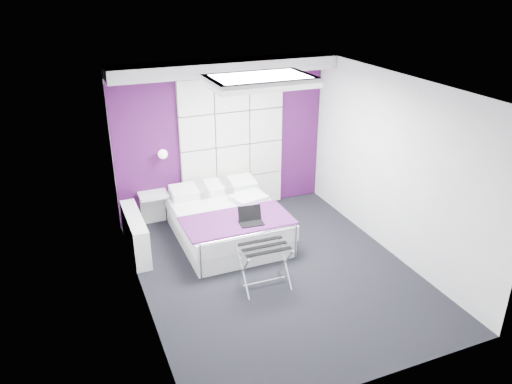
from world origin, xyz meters
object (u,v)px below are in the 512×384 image
radiator (135,234)px  bed (227,222)px  luggage_rack (264,266)px  wall_lamp (162,153)px  nightstand (153,195)px  laptop (250,219)px

radiator → bed: (1.39, -0.11, -0.02)m
bed → luggage_rack: bed is taller
wall_lamp → luggage_rack: (0.77, -2.29, -0.92)m
luggage_rack → nightstand: bearing=114.7°
radiator → laptop: laptop is taller
nightstand → radiator: bearing=-121.1°
bed → laptop: laptop is taller
bed → nightstand: bed is taller
luggage_rack → laptop: bearing=82.7°
laptop → luggage_rack: bearing=-93.0°
luggage_rack → radiator: bearing=134.0°
luggage_rack → laptop: (0.12, 0.81, 0.29)m
laptop → radiator: bearing=160.4°
wall_lamp → luggage_rack: wall_lamp is taller
wall_lamp → nightstand: size_ratio=0.33×
wall_lamp → bed: bearing=-49.5°
nightstand → luggage_rack: 2.46m
wall_lamp → bed: size_ratio=0.08×
bed → radiator: bearing=175.3°
wall_lamp → luggage_rack: size_ratio=0.24×
nightstand → luggage_rack: luggage_rack is taller
nightstand → bed: bearing=-41.3°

